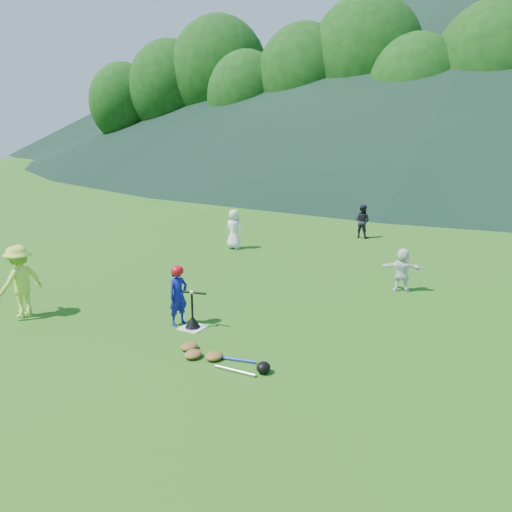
# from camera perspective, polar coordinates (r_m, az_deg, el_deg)

# --- Properties ---
(ground) EXTENTS (120.00, 120.00, 0.00)m
(ground) POSITION_cam_1_polar(r_m,az_deg,el_deg) (9.87, -7.23, -8.18)
(ground) COLOR #276216
(ground) RESTS_ON ground
(home_plate) EXTENTS (0.45, 0.45, 0.02)m
(home_plate) POSITION_cam_1_polar(r_m,az_deg,el_deg) (9.86, -7.23, -8.12)
(home_plate) COLOR silver
(home_plate) RESTS_ON ground
(baseball) EXTENTS (0.08, 0.08, 0.08)m
(baseball) POSITION_cam_1_polar(r_m,az_deg,el_deg) (9.61, -7.36, -4.10)
(baseball) COLOR white
(baseball) RESTS_ON batting_tee
(batter_child) EXTENTS (0.38, 0.49, 1.18)m
(batter_child) POSITION_cam_1_polar(r_m,az_deg,el_deg) (9.89, -8.88, -4.53)
(batter_child) COLOR navy
(batter_child) RESTS_ON ground
(adult_coach) EXTENTS (0.61, 0.99, 1.50)m
(adult_coach) POSITION_cam_1_polar(r_m,az_deg,el_deg) (11.26, -25.35, -2.61)
(adult_coach) COLOR #C1E844
(adult_coach) RESTS_ON ground
(fielder_a) EXTENTS (0.63, 0.41, 1.28)m
(fielder_a) POSITION_cam_1_polar(r_m,az_deg,el_deg) (16.14, -2.53, 3.08)
(fielder_a) COLOR white
(fielder_a) RESTS_ON ground
(fielder_b) EXTENTS (0.62, 0.51, 1.19)m
(fielder_b) POSITION_cam_1_polar(r_m,az_deg,el_deg) (18.21, 12.03, 3.91)
(fielder_b) COLOR black
(fielder_b) RESTS_ON ground
(fielder_d) EXTENTS (1.02, 0.53, 1.05)m
(fielder_d) POSITION_cam_1_polar(r_m,az_deg,el_deg) (12.34, 16.37, -1.50)
(fielder_d) COLOR white
(fielder_d) RESTS_ON ground
(batting_tee) EXTENTS (0.30, 0.30, 0.68)m
(batting_tee) POSITION_cam_1_polar(r_m,az_deg,el_deg) (9.82, -7.25, -7.48)
(batting_tee) COLOR black
(batting_tee) RESTS_ON home_plate
(batter_gear) EXTENTS (0.73, 0.26, 0.54)m
(batter_gear) POSITION_cam_1_polar(r_m,az_deg,el_deg) (9.74, -8.87, -1.88)
(batter_gear) COLOR red
(batter_gear) RESTS_ON ground
(equipment_pile) EXTENTS (1.80, 0.56, 0.19)m
(equipment_pile) POSITION_cam_1_polar(r_m,az_deg,el_deg) (8.53, -4.84, -11.33)
(equipment_pile) COLOR olive
(equipment_pile) RESTS_ON ground
(outfield_fence) EXTENTS (70.07, 0.08, 1.33)m
(outfield_fence) POSITION_cam_1_polar(r_m,az_deg,el_deg) (35.84, 20.70, 8.37)
(outfield_fence) COLOR gray
(outfield_fence) RESTS_ON ground
(tree_line) EXTENTS (70.04, 11.40, 14.82)m
(tree_line) POSITION_cam_1_polar(r_m,az_deg,el_deg) (41.69, 23.30, 19.20)
(tree_line) COLOR #382314
(tree_line) RESTS_ON ground
(distant_hills) EXTENTS (155.00, 140.00, 32.00)m
(distant_hills) POSITION_cam_1_polar(r_m,az_deg,el_deg) (90.76, 22.32, 20.25)
(distant_hills) COLOR black
(distant_hills) RESTS_ON ground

